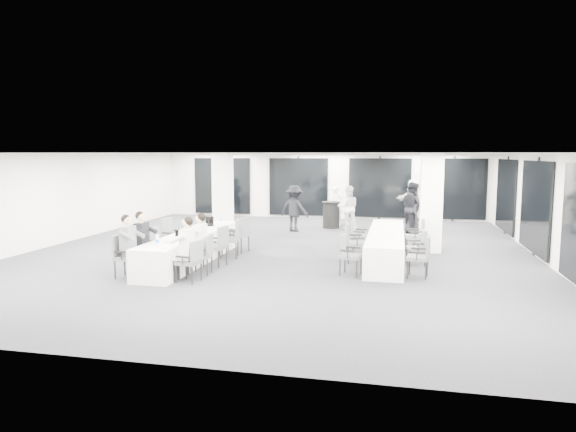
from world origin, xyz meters
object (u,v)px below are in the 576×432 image
chair_main_left_mid (159,243)px  chair_side_left_mid (353,240)px  cocktail_table (331,215)px  standing_guest_b (348,205)px  standing_guest_c (294,205)px  standing_guest_d (430,201)px  standing_guest_a (336,203)px  chair_main_right_near (192,259)px  chair_main_right_fourth (232,236)px  chair_main_left_near (124,253)px  chair_main_left_far (187,233)px  chair_side_left_far (358,233)px  chair_side_left_near (347,252)px  chair_main_right_far (241,232)px  ice_bucket_near (179,234)px  standing_guest_g (226,196)px  standing_guest_h (413,205)px  banquet_table_side (386,245)px  chair_side_right_far (417,233)px  chair_main_left_second (139,249)px  chair_side_right_mid (419,245)px  standing_guest_f (413,198)px  ice_bucket_far (210,221)px  standing_guest_e (412,208)px  chair_main_left_fourth (171,235)px  chair_main_right_second (205,252)px  chair_main_right_mid (218,244)px

chair_main_left_mid → chair_side_left_mid: 5.01m
cocktail_table → standing_guest_b: bearing=-14.1°
cocktail_table → chair_side_left_mid: chair_side_left_mid is taller
standing_guest_c → standing_guest_d: standing_guest_d is taller
standing_guest_c → standing_guest_a: bearing=-105.5°
chair_main_right_near → chair_main_right_fourth: 2.75m
standing_guest_b → chair_main_left_near: bearing=52.3°
chair_main_left_far → chair_side_left_far: size_ratio=0.95×
chair_side_left_near → standing_guest_b: (-0.69, 7.27, 0.38)m
chair_main_right_far → ice_bucket_near: 2.57m
standing_guest_g → ice_bucket_near: bearing=-25.7°
standing_guest_c → standing_guest_h: bearing=-157.8°
cocktail_table → banquet_table_side: bearing=-68.4°
chair_side_left_mid → cocktail_table: bearing=-178.2°
cocktail_table → standing_guest_c: bearing=-135.7°
chair_side_right_far → chair_main_right_fourth: bearing=105.0°
chair_main_right_far → standing_guest_b: size_ratio=0.56×
chair_main_left_far → standing_guest_h: 7.95m
chair_main_left_far → chair_side_left_mid: chair_side_left_mid is taller
chair_main_left_near → chair_main_right_far: size_ratio=0.96×
chair_main_left_second → chair_main_right_fourth: bearing=151.3°
banquet_table_side → standing_guest_c: 5.50m
chair_side_right_mid → chair_side_right_far: bearing=-9.7°
standing_guest_f → standing_guest_g: standing_guest_f is taller
chair_side_left_near → chair_side_right_far: size_ratio=0.95×
ice_bucket_near → standing_guest_h: bearing=50.9°
chair_side_right_far → ice_bucket_far: ice_bucket_far is taller
standing_guest_b → standing_guest_e: size_ratio=1.01×
cocktail_table → chair_main_left_fourth: (-3.57, -6.28, 0.09)m
chair_side_left_far → standing_guest_a: 5.42m
standing_guest_c → standing_guest_h: standing_guest_h is taller
chair_main_left_near → chair_side_right_mid: (6.56, 2.76, -0.05)m
standing_guest_a → chair_main_left_mid: bearing=-132.2°
chair_main_left_second → chair_side_left_mid: bearing=124.4°
standing_guest_c → ice_bucket_far: (-1.58, -4.32, -0.06)m
chair_main_right_second → standing_guest_a: size_ratio=0.54×
chair_main_left_second → standing_guest_d: size_ratio=0.43×
cocktail_table → standing_guest_f: (3.05, 1.99, 0.51)m
chair_side_right_far → chair_side_left_near: bearing=147.1°
chair_side_left_far → standing_guest_a: (-1.26, 5.26, 0.34)m
chair_main_right_second → ice_bucket_near: (-0.79, 0.38, 0.34)m
chair_side_left_near → standing_guest_a: (-1.26, 8.28, 0.32)m
chair_side_left_mid → standing_guest_b: standing_guest_b is taller
standing_guest_e → chair_side_left_near: bearing=149.6°
standing_guest_h → standing_guest_e: bearing=-0.8°
chair_main_left_far → chair_side_right_far: bearing=98.5°
chair_side_left_near → ice_bucket_near: bearing=-75.2°
chair_main_right_near → chair_main_right_mid: (0.01, 1.64, 0.05)m
cocktail_table → chair_main_right_fourth: 6.39m
chair_main_left_near → ice_bucket_far: ice_bucket_far is taller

